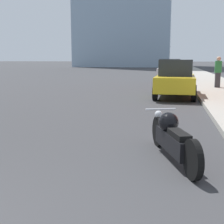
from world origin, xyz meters
TOP-DOWN VIEW (x-y plane):
  - sidewalk at (5.81, 40.00)m, footprint 3.29×240.00m
  - motorcycle at (2.99, 3.84)m, footprint 0.99×2.39m
  - parked_car_yellow at (3.13, 13.13)m, footprint 1.94×4.18m
  - parked_car_white at (2.79, 23.98)m, footprint 2.03×4.02m
  - pedestrian at (5.57, 17.19)m, footprint 0.36×0.25m

SIDE VIEW (x-z plane):
  - sidewalk at x=5.81m, z-range 0.00..0.15m
  - motorcycle at x=2.99m, z-range 0.00..0.81m
  - parked_car_white at x=2.79m, z-range -0.02..1.75m
  - parked_car_yellow at x=3.13m, z-range 0.00..1.75m
  - pedestrian at x=5.57m, z-range 0.18..1.95m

